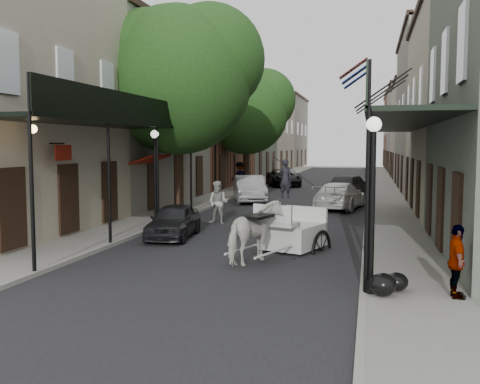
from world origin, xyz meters
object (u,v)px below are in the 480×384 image
Objects in this scene: carriage at (299,213)px; lamppost_right_far at (371,166)px; tree_far at (252,109)px; pedestrian_sidewalk_right at (457,261)px; lamppost_right_near at (372,202)px; pedestrian_sidewalk_left at (240,176)px; tree_near at (187,74)px; car_left_far at (283,178)px; car_left_near at (174,221)px; car_left_mid at (249,189)px; lamppost_left at (155,176)px; car_right_far at (349,186)px; horse at (256,233)px; pedestrian_walking at (218,203)px; car_right_near at (340,196)px.

lamppost_right_far is at bearing 100.69° from carriage.
tree_far is 5.67× the size of pedestrian_sidewalk_right.
lamppost_right_near is 25.81m from pedestrian_sidewalk_left.
carriage is at bearing 34.95° from pedestrian_sidewalk_right.
tree_near is 19.25m from car_left_far.
car_left_near is 12.33m from car_left_mid.
lamppost_left reaches higher than car_left_near.
tree_far is 1.87× the size of car_right_far.
car_right_far is at bearing 10.18° from car_left_mid.
lamppost_left is 7.47m from horse.
lamppost_left is 1.88× the size of pedestrian_sidewalk_left.
pedestrian_sidewalk_left is at bearing 109.83° from lamppost_right_near.
tree_far is at bearing 88.67° from car_left_near.
lamppost_left is 1.06× the size of car_left_near.
pedestrian_sidewalk_right is (3.89, -5.23, -0.23)m from carriage.
carriage is at bearing -38.69° from pedestrian_walking.
pedestrian_sidewalk_right is 20.18m from car_left_mid.
car_right_far is (0.26, 5.31, 0.10)m from car_right_near.
lamppost_left is at bearing -88.66° from tree_near.
car_left_far is at bearing -60.43° from car_right_near.
car_left_far is (-3.64, 27.74, -0.18)m from horse.
tree_far is 4.85× the size of pedestrian_walking.
lamppost_right_far reaches higher than car_left_far.
lamppost_right_far reaches higher than car_left_mid.
tree_near is 12.87m from car_right_far.
car_right_near is at bearing 9.58° from pedestrian_sidewalk_right.
tree_far is at bearing 83.32° from car_left_mid.
tree_far reaches higher than pedestrian_sidewalk_left.
lamppost_right_near is (8.30, -12.18, -4.44)m from tree_near.
car_left_far is 1.03× the size of car_right_near.
car_right_near is at bearing 63.78° from pedestrian_walking.
pedestrian_walking is (2.25, -16.60, -4.95)m from tree_far.
pedestrian_walking reaches higher than car_left_mid.
carriage is at bearing 112.75° from lamppost_right_near.
horse reaches higher than car_right_far.
carriage is 10.81m from car_right_near.
car_left_far is at bearing -148.61° from pedestrian_sidewalk_left.
horse is 4.91m from car_left_near.
pedestrian_sidewalk_right is at bearing 73.04° from pedestrian_sidewalk_left.
car_right_near is (-1.50, 16.00, -1.37)m from lamppost_right_near.
pedestrian_sidewalk_left reaches higher than pedestrian_walking.
car_left_far is (-6.70, 10.45, -1.38)m from lamppost_right_far.
tree_far is 9.99m from car_right_far.
tree_far is at bearing -58.18° from horse.
carriage is 0.61× the size of car_right_near.
pedestrian_sidewalk_left is 6.28m from car_left_mid.
pedestrian_sidewalk_left is (-8.75, 4.27, -0.94)m from lamppost_right_far.
tree_far is 18.57m from lamppost_left.
pedestrian_sidewalk_right is at bearing -41.53° from car_left_near.
lamppost_right_near reaches higher than car_left_near.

